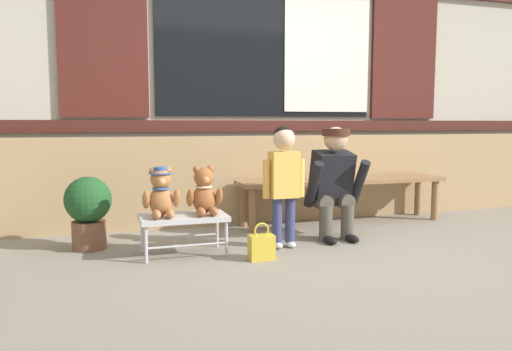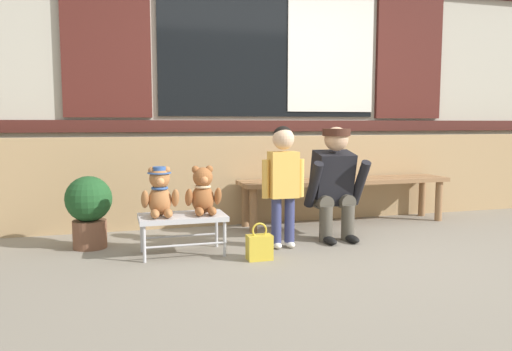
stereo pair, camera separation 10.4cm
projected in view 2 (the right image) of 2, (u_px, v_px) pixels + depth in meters
name	position (u px, v px, depth m)	size (l,w,h in m)	color
ground_plane	(346.00, 255.00, 3.70)	(60.00, 60.00, 0.00)	gray
brick_low_wall	(283.00, 178.00, 5.01)	(7.82, 0.25, 0.85)	tan
shop_facade	(268.00, 47.00, 5.36)	(7.98, 0.26, 3.61)	#B7B2A3
wooden_bench_long	(345.00, 186.00, 4.81)	(2.10, 0.40, 0.44)	#8E6642
small_display_bench	(182.00, 219.00, 3.69)	(0.64, 0.36, 0.30)	#BCBCC1
teddy_bear_with_hat	(160.00, 193.00, 3.62)	(0.28, 0.27, 0.36)	#A86B3D
teddy_bear_plain	(203.00, 192.00, 3.71)	(0.28, 0.26, 0.36)	#93562D
child_standing	(283.00, 173.00, 3.85)	(0.35, 0.18, 0.96)	navy
adult_crouching	(334.00, 183.00, 4.16)	(0.50, 0.49, 0.95)	#4C473D
handbag_on_ground	(259.00, 247.00, 3.55)	(0.18, 0.11, 0.27)	gold
potted_plant	(89.00, 207.00, 3.87)	(0.36, 0.36, 0.57)	brown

